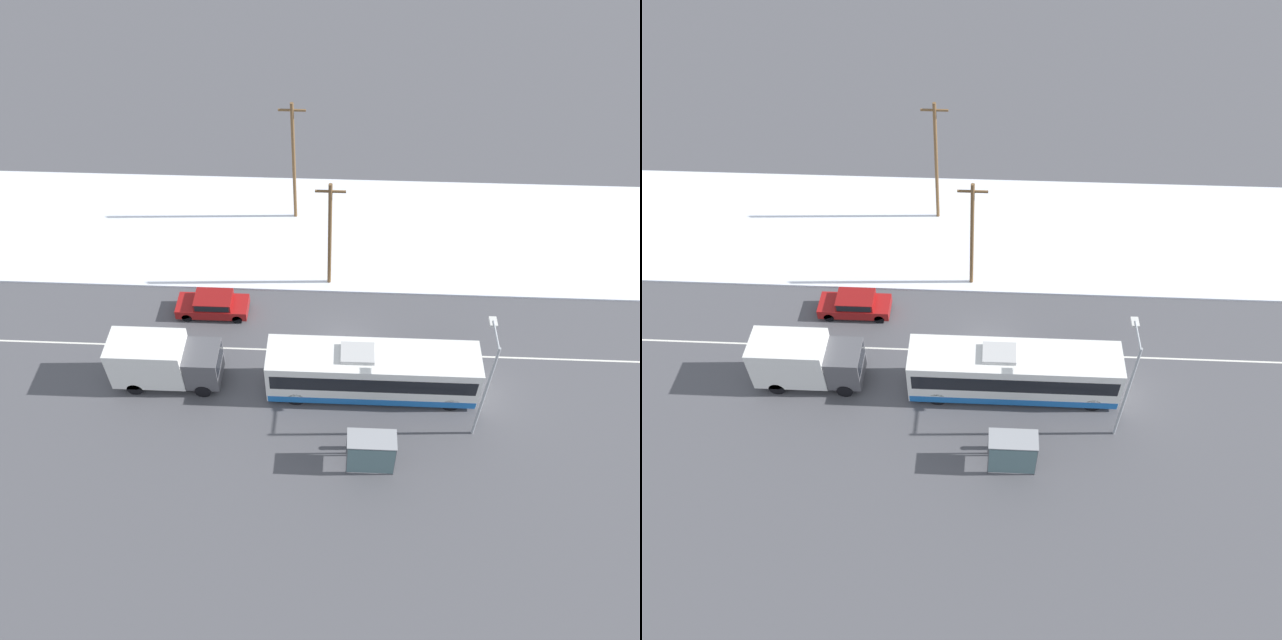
{
  "view_description": "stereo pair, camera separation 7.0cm",
  "coord_description": "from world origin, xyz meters",
  "views": [
    {
      "loc": [
        -0.44,
        -23.89,
        28.77
      ],
      "look_at": [
        -1.54,
        1.26,
        1.4
      ],
      "focal_mm": 35.0,
      "sensor_mm": 36.0,
      "label": 1
    },
    {
      "loc": [
        -0.37,
        -23.88,
        28.77
      ],
      "look_at": [
        -1.54,
        1.26,
        1.4
      ],
      "focal_mm": 35.0,
      "sensor_mm": 36.0,
      "label": 2
    }
  ],
  "objects": [
    {
      "name": "lane_marking_center",
      "position": [
        0.0,
        0.0,
        0.0
      ],
      "size": [
        60.0,
        0.12,
        0.0
      ],
      "color": "silver",
      "rests_on": "ground_plane"
    },
    {
      "name": "box_truck",
      "position": [
        -10.11,
        -2.5,
        1.75
      ],
      "size": [
        6.03,
        2.3,
        3.23
      ],
      "color": "silver",
      "rests_on": "ground_plane"
    },
    {
      "name": "ground_plane",
      "position": [
        0.0,
        0.0,
        0.0
      ],
      "size": [
        120.0,
        120.0,
        0.0
      ],
      "primitive_type": "plane",
      "color": "#4C4C51"
    },
    {
      "name": "sedan_car",
      "position": [
        -8.3,
        2.92,
        0.77
      ],
      "size": [
        4.45,
        1.8,
        1.4
      ],
      "rotation": [
        0.0,
        0.0,
        3.14
      ],
      "color": "maroon",
      "rests_on": "ground_plane"
    },
    {
      "name": "utility_pole_roadside",
      "position": [
        -1.13,
        5.93,
        4.1
      ],
      "size": [
        1.8,
        0.24,
        7.83
      ],
      "color": "brown",
      "rests_on": "ground_plane"
    },
    {
      "name": "pedestrian_at_stop",
      "position": [
        1.27,
        -6.51,
        1.0
      ],
      "size": [
        0.58,
        0.26,
        1.62
      ],
      "color": "#23232D",
      "rests_on": "ground_plane"
    },
    {
      "name": "utility_pole_snowlot",
      "position": [
        -3.84,
        12.83,
        4.72
      ],
      "size": [
        1.8,
        0.24,
        9.06
      ],
      "color": "brown",
      "rests_on": "ground_plane"
    },
    {
      "name": "streetlamp",
      "position": [
        6.94,
        -4.93,
        4.45
      ],
      "size": [
        0.36,
        2.19,
        7.08
      ],
      "color": "#9EA3A8",
      "rests_on": "ground_plane"
    },
    {
      "name": "snow_lot",
      "position": [
        0.0,
        11.31,
        0.06
      ],
      "size": [
        80.0,
        12.53,
        0.12
      ],
      "color": "silver",
      "rests_on": "ground_plane"
    },
    {
      "name": "city_bus",
      "position": [
        1.5,
        -2.68,
        1.61
      ],
      "size": [
        11.52,
        2.57,
        3.29
      ],
      "color": "white",
      "rests_on": "ground_plane"
    },
    {
      "name": "bus_shelter",
      "position": [
        1.4,
        -7.71,
        1.67
      ],
      "size": [
        2.45,
        1.2,
        2.4
      ],
      "color": "gray",
      "rests_on": "ground_plane"
    }
  ]
}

